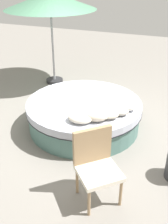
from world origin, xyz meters
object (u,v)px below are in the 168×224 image
object	(u,v)px
throw_pillow_0	(80,118)
patio_chair	(96,161)
throw_pillow_1	(93,115)
throw_pillow_4	(122,105)
throw_pillow_2	(104,113)
round_bed	(84,114)
throw_pillow_3	(114,110)
patio_umbrella	(50,1)

from	to	relation	value
throw_pillow_0	patio_chair	distance (m)	1.06
throw_pillow_1	throw_pillow_4	world-z (taller)	throw_pillow_1
throw_pillow_1	throw_pillow_2	world-z (taller)	throw_pillow_1
throw_pillow_1	throw_pillow_2	distance (m)	0.20
throw_pillow_0	throw_pillow_1	size ratio (longest dim) A/B	0.85
throw_pillow_2	throw_pillow_4	size ratio (longest dim) A/B	0.99
throw_pillow_2	throw_pillow_0	bearing A→B (deg)	-137.39
round_bed	throw_pillow_3	distance (m)	0.74
throw_pillow_2	patio_umbrella	size ratio (longest dim) A/B	0.23
round_bed	throw_pillow_2	size ratio (longest dim) A/B	4.28
throw_pillow_1	throw_pillow_3	size ratio (longest dim) A/B	0.92
throw_pillow_1	patio_chair	world-z (taller)	patio_chair
patio_umbrella	round_bed	bearing A→B (deg)	-49.89
throw_pillow_4	patio_umbrella	world-z (taller)	patio_umbrella
throw_pillow_4	patio_chair	size ratio (longest dim) A/B	0.52
round_bed	throw_pillow_4	world-z (taller)	throw_pillow_4
throw_pillow_0	throw_pillow_2	world-z (taller)	throw_pillow_2
throw_pillow_3	patio_umbrella	world-z (taller)	patio_umbrella
round_bed	throw_pillow_1	world-z (taller)	throw_pillow_1
throw_pillow_0	throw_pillow_3	bearing A→B (deg)	46.18
throw_pillow_0	throw_pillow_4	size ratio (longest dim) A/B	0.80
round_bed	throw_pillow_4	xyz separation A→B (m)	(0.73, -0.02, 0.34)
throw_pillow_3	patio_chair	distance (m)	1.36
patio_umbrella	patio_chair	bearing A→B (deg)	-55.96
throw_pillow_0	round_bed	bearing A→B (deg)	105.89
throw_pillow_3	throw_pillow_4	distance (m)	0.23
round_bed	throw_pillow_2	distance (m)	0.72
throw_pillow_1	patio_umbrella	size ratio (longest dim) A/B	0.22
throw_pillow_4	throw_pillow_3	bearing A→B (deg)	-115.71
throw_pillow_0	throw_pillow_2	distance (m)	0.42
throw_pillow_2	throw_pillow_1	bearing A→B (deg)	-132.39
throw_pillow_3	throw_pillow_4	xyz separation A→B (m)	(0.10, 0.20, 0.02)
throw_pillow_2	patio_chair	world-z (taller)	patio_chair
throw_pillow_0	throw_pillow_2	bearing A→B (deg)	42.61
throw_pillow_2	patio_chair	bearing A→B (deg)	-77.70
round_bed	throw_pillow_3	world-z (taller)	throw_pillow_3
throw_pillow_2	patio_umbrella	distance (m)	3.32
patio_chair	patio_umbrella	bearing A→B (deg)	-98.52
throw_pillow_2	patio_umbrella	bearing A→B (deg)	132.64
round_bed	throw_pillow_3	size ratio (longest dim) A/B	4.13
throw_pillow_0	patio_umbrella	bearing A→B (deg)	124.64
throw_pillow_0	throw_pillow_2	size ratio (longest dim) A/B	0.81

